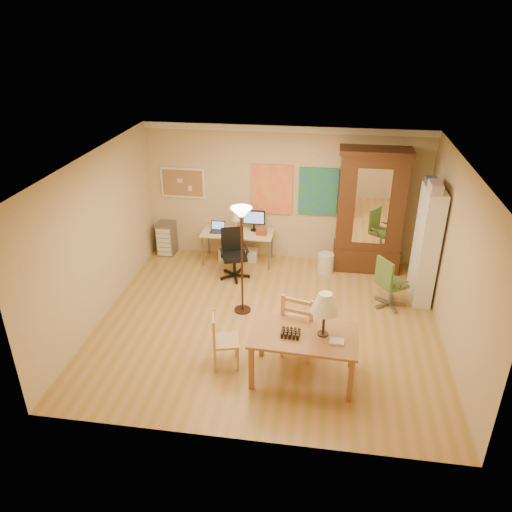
# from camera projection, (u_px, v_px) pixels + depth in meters

# --- Properties ---
(floor) EXTENTS (5.50, 5.50, 0.00)m
(floor) POSITION_uv_depth(u_px,v_px,m) (268.00, 323.00, 8.19)
(floor) COLOR #A18039
(floor) RESTS_ON ground
(crown_molding) EXTENTS (5.50, 0.08, 0.12)m
(crown_molding) POSITION_uv_depth(u_px,v_px,m) (286.00, 129.00, 9.19)
(crown_molding) COLOR white
(crown_molding) RESTS_ON floor
(corkboard) EXTENTS (0.90, 0.04, 0.62)m
(corkboard) POSITION_uv_depth(u_px,v_px,m) (183.00, 183.00, 9.98)
(corkboard) COLOR #A87F4F
(corkboard) RESTS_ON floor
(art_panel_left) EXTENTS (0.80, 0.04, 1.00)m
(art_panel_left) POSITION_uv_depth(u_px,v_px,m) (272.00, 190.00, 9.76)
(art_panel_left) COLOR yellow
(art_panel_left) RESTS_ON floor
(art_panel_right) EXTENTS (0.75, 0.04, 0.95)m
(art_panel_right) POSITION_uv_depth(u_px,v_px,m) (318.00, 192.00, 9.64)
(art_panel_right) COLOR #27689D
(art_panel_right) RESTS_ON floor
(dining_table) EXTENTS (1.48, 0.94, 1.35)m
(dining_table) POSITION_uv_depth(u_px,v_px,m) (312.00, 326.00, 6.61)
(dining_table) COLOR brown
(dining_table) RESTS_ON floor
(ladder_chair_back) EXTENTS (0.58, 0.57, 1.05)m
(ladder_chair_back) POSITION_uv_depth(u_px,v_px,m) (300.00, 325.00, 7.26)
(ladder_chair_back) COLOR tan
(ladder_chair_back) RESTS_ON floor
(ladder_chair_left) EXTENTS (0.46, 0.47, 0.84)m
(ladder_chair_left) POSITION_uv_depth(u_px,v_px,m) (224.00, 341.00, 7.07)
(ladder_chair_left) COLOR tan
(ladder_chair_left) RESTS_ON floor
(torchiere_lamp) EXTENTS (0.34, 0.34, 1.87)m
(torchiere_lamp) POSITION_uv_depth(u_px,v_px,m) (241.00, 230.00, 7.85)
(torchiere_lamp) COLOR #381E16
(torchiere_lamp) RESTS_ON floor
(computer_desk) EXTENTS (1.42, 0.62, 1.07)m
(computer_desk) POSITION_uv_depth(u_px,v_px,m) (239.00, 243.00, 10.03)
(computer_desk) COLOR #C4B28F
(computer_desk) RESTS_ON floor
(office_chair_black) EXTENTS (0.59, 0.59, 0.96)m
(office_chair_black) POSITION_uv_depth(u_px,v_px,m) (234.00, 264.00, 9.50)
(office_chair_black) COLOR black
(office_chair_black) RESTS_ON floor
(office_chair_green) EXTENTS (0.58, 0.58, 0.93)m
(office_chair_green) POSITION_uv_depth(u_px,v_px,m) (389.00, 293.00, 8.55)
(office_chair_green) COLOR slate
(office_chair_green) RESTS_ON floor
(drawer_cart) EXTENTS (0.34, 0.40, 0.67)m
(drawer_cart) POSITION_uv_depth(u_px,v_px,m) (167.00, 238.00, 10.37)
(drawer_cart) COLOR slate
(drawer_cart) RESTS_ON floor
(armoire) EXTENTS (1.30, 0.62, 2.40)m
(armoire) POSITION_uv_depth(u_px,v_px,m) (369.00, 219.00, 9.49)
(armoire) COLOR #3B1F10
(armoire) RESTS_ON floor
(bookshelf) EXTENTS (0.30, 0.81, 2.03)m
(bookshelf) POSITION_uv_depth(u_px,v_px,m) (426.00, 246.00, 8.47)
(bookshelf) COLOR white
(bookshelf) RESTS_ON floor
(wastebin) EXTENTS (0.31, 0.31, 0.39)m
(wastebin) POSITION_uv_depth(u_px,v_px,m) (326.00, 263.00, 9.69)
(wastebin) COLOR silver
(wastebin) RESTS_ON floor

